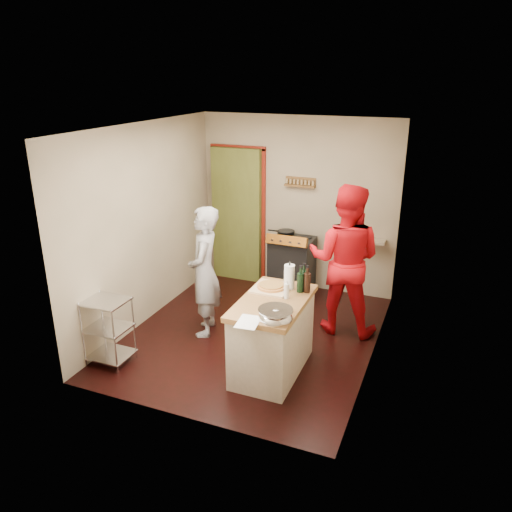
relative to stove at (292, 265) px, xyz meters
The scene contains 10 objects.
floor 1.49m from the stove, 91.94° to the right, with size 3.50×3.50×0.00m, color black.
back_wall 1.03m from the stove, 152.49° to the left, with size 3.00×0.44×2.60m.
left_wall 2.27m from the stove, 137.40° to the right, with size 0.04×3.50×2.60m, color tan.
right_wall 2.20m from the stove, 44.44° to the right, with size 0.04×3.50×2.60m, color tan.
ceiling 2.59m from the stove, 91.94° to the right, with size 3.00×3.50×0.02m, color white.
stove is the anchor object (origin of this frame).
wire_shelving 2.94m from the stove, 116.85° to the right, with size 0.48×0.40×0.80m.
island 2.13m from the stove, 77.43° to the right, with size 0.69×1.30×1.18m.
person_stripe 1.73m from the stove, 112.33° to the right, with size 0.61×0.40×1.66m, color silver.
person_red 1.36m from the stove, 41.03° to the right, with size 0.93×0.73×1.92m, color red.
Camera 1 is at (2.16, -5.21, 3.18)m, focal length 35.00 mm.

